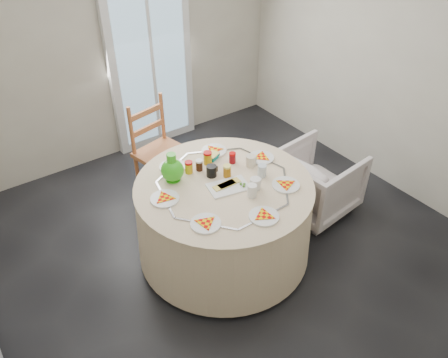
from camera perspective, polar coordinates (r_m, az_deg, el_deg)
floor at (r=4.02m, az=-0.09°, el=-8.49°), size 4.00×4.00×0.00m
wall_back at (r=4.87m, az=-14.51°, el=16.94°), size 4.00×0.02×2.60m
wall_right at (r=4.59m, az=21.40°, el=14.42°), size 0.02×4.00×2.60m
glass_door at (r=5.06m, az=-9.59°, el=15.26°), size 1.00×0.08×2.10m
table at (r=3.70m, az=0.00°, el=-5.30°), size 1.48×1.48×0.75m
wooden_chair at (r=4.36m, az=-8.02°, el=3.10°), size 0.54×0.53×1.02m
armchair at (r=4.26m, az=12.11°, el=0.44°), size 0.72×0.76×0.71m
place_settings at (r=3.45m, az=0.00°, el=-0.40°), size 1.49×1.49×0.02m
jar_cluster at (r=3.61m, az=-1.84°, el=2.40°), size 0.47×0.33×0.13m
butter_tub at (r=3.74m, az=-1.50°, el=3.17°), size 0.14×0.12×0.05m
green_pitcher at (r=3.47m, az=-6.79°, el=1.53°), size 0.24×0.24×0.24m
cheese_platter at (r=3.42m, az=0.57°, el=-0.78°), size 0.35×0.26×0.04m
mugs_glasses at (r=3.53m, az=1.87°, el=1.30°), size 0.73×0.73×0.12m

